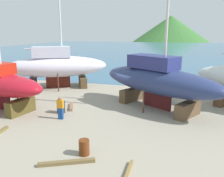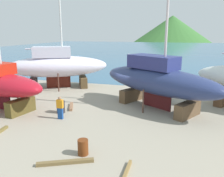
% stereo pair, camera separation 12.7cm
% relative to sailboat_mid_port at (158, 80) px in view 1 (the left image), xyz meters
% --- Properties ---
extents(ground_plane, '(44.31, 44.31, 0.00)m').
position_rel_sailboat_mid_port_xyz_m(ground_plane, '(-2.46, -4.12, -2.28)').
color(ground_plane, gray).
extents(sea_water, '(131.31, 111.63, 0.01)m').
position_rel_sailboat_mid_port_xyz_m(sea_water, '(-2.46, 62.77, -2.28)').
color(sea_water, '#356487').
rests_on(sea_water, ground).
extents(headland_hill, '(112.57, 112.57, 38.30)m').
position_rel_sailboat_mid_port_xyz_m(headland_hill, '(-5.04, 189.50, -2.28)').
color(headland_hill, '#386D30').
rests_on(headland_hill, ground).
extents(sailboat_mid_port, '(10.78, 8.27, 15.36)m').
position_rel_sailboat_mid_port_xyz_m(sailboat_mid_port, '(0.00, 0.00, 0.00)').
color(sailboat_mid_port, brown).
rests_on(sailboat_mid_port, ground).
extents(sailboat_small_center, '(10.82, 7.80, 18.73)m').
position_rel_sailboat_mid_port_xyz_m(sailboat_small_center, '(-10.91, 4.04, 0.14)').
color(sailboat_small_center, brown).
rests_on(sailboat_small_center, ground).
extents(worker, '(0.45, 0.26, 1.61)m').
position_rel_sailboat_mid_port_xyz_m(worker, '(-6.18, -4.29, -1.45)').
color(worker, navy).
rests_on(worker, ground).
extents(barrel_rust_mid, '(0.80, 0.80, 0.91)m').
position_rel_sailboat_mid_port_xyz_m(barrel_rust_mid, '(-6.76, -3.14, -1.83)').
color(barrel_rust_mid, '#2D2B2F').
rests_on(barrel_rust_mid, ground).
extents(barrel_tipped_left, '(0.72, 0.72, 0.79)m').
position_rel_sailboat_mid_port_xyz_m(barrel_tipped_left, '(-2.78, -8.31, -1.89)').
color(barrel_tipped_left, '#642E12').
rests_on(barrel_tipped_left, ground).
extents(timber_plank_near, '(0.13, 2.32, 0.16)m').
position_rel_sailboat_mid_port_xyz_m(timber_plank_near, '(-0.37, -9.58, -2.20)').
color(timber_plank_near, olive).
rests_on(timber_plank_near, ground).
extents(timber_plank_far, '(2.46, 1.29, 0.16)m').
position_rel_sailboat_mid_port_xyz_m(timber_plank_far, '(-3.24, -9.32, -2.20)').
color(timber_plank_far, brown).
rests_on(timber_plank_far, ground).
extents(timber_short_cross, '(0.93, 1.75, 0.20)m').
position_rel_sailboat_mid_port_xyz_m(timber_short_cross, '(-6.55, -1.84, -2.18)').
color(timber_short_cross, '#8D6447').
rests_on(timber_short_cross, ground).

